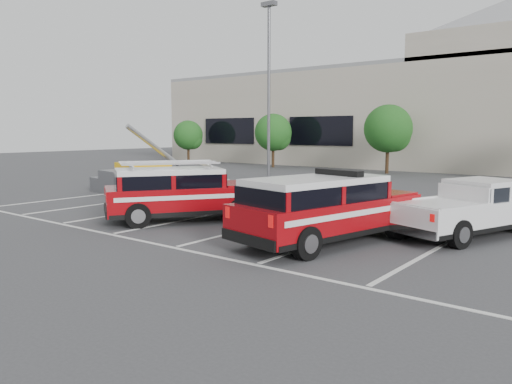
# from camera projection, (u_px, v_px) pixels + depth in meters

# --- Properties ---
(ground) EXTENTS (120.00, 120.00, 0.00)m
(ground) POSITION_uv_depth(u_px,v_px,m) (243.00, 231.00, 15.10)
(ground) COLOR #39393B
(ground) RESTS_ON ground
(stall_markings) EXTENTS (23.00, 15.00, 0.01)m
(stall_markings) POSITION_uv_depth(u_px,v_px,m) (320.00, 212.00, 18.61)
(stall_markings) COLOR silver
(stall_markings) RESTS_ON ground
(convention_building) EXTENTS (60.00, 16.99, 13.20)m
(convention_building) POSITION_uv_depth(u_px,v_px,m) (502.00, 109.00, 39.28)
(convention_building) COLOR #BFB2A1
(convention_building) RESTS_ON ground
(tree_far_left) EXTENTS (2.77, 2.77, 3.99)m
(tree_far_left) POSITION_uv_depth(u_px,v_px,m) (189.00, 136.00, 47.28)
(tree_far_left) COLOR #3F2B19
(tree_far_left) RESTS_ON ground
(tree_left) EXTENTS (3.07, 3.07, 4.42)m
(tree_left) POSITION_uv_depth(u_px,v_px,m) (274.00, 134.00, 41.11)
(tree_left) COLOR #3F2B19
(tree_left) RESTS_ON ground
(tree_mid_left) EXTENTS (3.37, 3.37, 4.85)m
(tree_mid_left) POSITION_uv_depth(u_px,v_px,m) (390.00, 130.00, 34.95)
(tree_mid_left) COLOR #3F2B19
(tree_mid_left) RESTS_ON ground
(light_pole_left) EXTENTS (0.90, 0.60, 10.24)m
(light_pole_left) POSITION_uv_depth(u_px,v_px,m) (269.00, 93.00, 28.74)
(light_pole_left) COLOR #59595E
(light_pole_left) RESTS_ON ground
(fire_chief_suv) EXTENTS (3.17, 5.87, 1.96)m
(fire_chief_suv) POSITION_uv_depth(u_px,v_px,m) (326.00, 214.00, 13.35)
(fire_chief_suv) COLOR maroon
(fire_chief_suv) RESTS_ON ground
(white_pickup) EXTENTS (3.52, 5.53, 1.61)m
(white_pickup) POSITION_uv_depth(u_px,v_px,m) (474.00, 214.00, 14.30)
(white_pickup) COLOR silver
(white_pickup) RESTS_ON ground
(ladder_suv) EXTENTS (4.46, 5.32, 2.00)m
(ladder_suv) POSITION_uv_depth(u_px,v_px,m) (181.00, 197.00, 16.68)
(ladder_suv) COLOR maroon
(ladder_suv) RESTS_ON ground
(utility_rig) EXTENTS (3.87, 4.11, 3.35)m
(utility_rig) POSITION_uv_depth(u_px,v_px,m) (141.00, 179.00, 24.52)
(utility_rig) COLOR #59595E
(utility_rig) RESTS_ON ground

